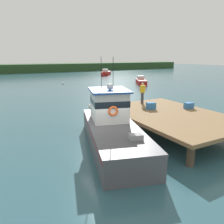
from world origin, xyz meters
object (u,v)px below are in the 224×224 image
Objects in this scene: deckhand_by_the_boat at (142,93)px; mooring_buoy_channel_marker at (91,107)px; crate_stack_mid_dock at (151,106)px; moored_boat_far_right at (106,73)px; crate_single_far at (189,106)px; main_fishing_boat at (111,126)px; moored_boat_mid_harbor at (141,81)px; mooring_buoy_spare_mooring at (63,83)px.

mooring_buoy_channel_marker is at bearing 117.14° from deckhand_by_the_boat.
moored_boat_far_right is at bearing 67.44° from crate_stack_mid_dock.
mooring_buoy_channel_marker is (-4.30, 7.75, -1.17)m from crate_single_far.
crate_single_far is at bearing 4.16° from main_fishing_boat.
moored_boat_far_right is at bearing 81.77° from moored_boat_mid_harbor.
crate_stack_mid_dock is at bearing -112.56° from moored_boat_far_right.
main_fishing_boat is 8.56m from mooring_buoy_channel_marker.
crate_single_far is 1.24× the size of mooring_buoy_channel_marker.
deckhand_by_the_boat is (-1.88, 3.03, 0.65)m from crate_single_far.
moored_boat_far_right is 19.63m from mooring_buoy_spare_mooring.
moored_boat_far_right is 16.93× the size of mooring_buoy_spare_mooring.
crate_stack_mid_dock reaches higher than moored_boat_mid_harbor.
crate_stack_mid_dock is 42.48m from moored_boat_far_right.
crate_single_far reaches higher than moored_boat_mid_harbor.
moored_boat_mid_harbor is 11.26× the size of mooring_buoy_channel_marker.
deckhand_by_the_boat is 24.62m from mooring_buoy_spare_mooring.
main_fishing_boat is at bearing -128.99° from moored_boat_mid_harbor.
deckhand_by_the_boat reaches higher than mooring_buoy_spare_mooring.
mooring_buoy_spare_mooring is at bearing 80.88° from mooring_buoy_channel_marker.
moored_boat_mid_harbor is 16.10× the size of mooring_buoy_spare_mooring.
moored_boat_far_right is 11.84× the size of mooring_buoy_channel_marker.
mooring_buoy_spare_mooring is (-1.12, 27.57, -1.24)m from crate_single_far.
crate_single_far is 0.11× the size of moored_boat_mid_harbor.
crate_single_far is 42.64m from moored_boat_far_right.
deckhand_by_the_boat is 3.38× the size of mooring_buoy_channel_marker.
mooring_buoy_spare_mooring is (1.39, 26.45, -1.27)m from crate_stack_mid_dock.
crate_single_far is 0.11× the size of moored_boat_far_right.
main_fishing_boat reaches higher than mooring_buoy_spare_mooring.
deckhand_by_the_boat is at bearing 121.78° from crate_single_far.
crate_stack_mid_dock is 2.11m from deckhand_by_the_boat.
mooring_buoy_channel_marker reaches higher than mooring_buoy_spare_mooring.
main_fishing_boat is at bearing -158.39° from crate_stack_mid_dock.
moored_boat_far_right is at bearing 71.14° from crate_single_far.
mooring_buoy_spare_mooring is at bearing 92.32° from crate_single_far.
main_fishing_boat is 1.83× the size of moored_boat_mid_harbor.
mooring_buoy_channel_marker is at bearing -119.02° from moored_boat_far_right.
crate_single_far is 3.63m from deckhand_by_the_boat.
deckhand_by_the_boat reaches higher than mooring_buoy_channel_marker.
deckhand_by_the_boat is 0.30× the size of moored_boat_mid_harbor.
main_fishing_boat reaches higher than crate_stack_mid_dock.
moored_boat_mid_harbor is at bearing -27.71° from mooring_buoy_spare_mooring.
deckhand_by_the_boat is at bearing -91.78° from mooring_buoy_spare_mooring.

